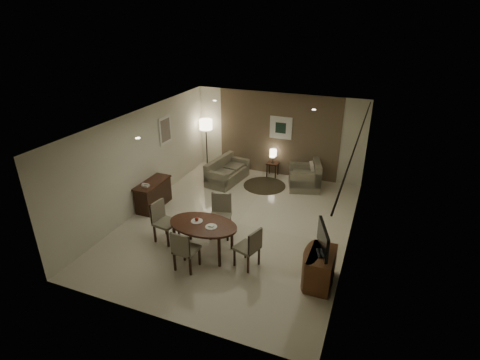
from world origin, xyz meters
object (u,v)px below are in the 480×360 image
at_px(chair_near, 187,249).
at_px(floor_lamp, 207,144).
at_px(console_desk, 153,194).
at_px(chair_left, 166,222).
at_px(chair_right, 247,247).
at_px(dining_table, 204,238).
at_px(side_table, 273,169).
at_px(sofa, 227,171).
at_px(tv_cabinet, 321,268).
at_px(armchair, 305,175).
at_px(chair_far, 220,217).

height_order(chair_near, floor_lamp, floor_lamp).
xyz_separation_m(console_desk, chair_left, (1.23, -1.32, 0.12)).
xyz_separation_m(chair_right, floor_lamp, (-3.21, 4.62, 0.39)).
bearing_deg(dining_table, chair_right, -5.01).
bearing_deg(side_table, console_desk, -126.81).
height_order(console_desk, floor_lamp, floor_lamp).
relative_size(console_desk, sofa, 0.78).
xyz_separation_m(tv_cabinet, chair_near, (-2.71, -0.55, 0.12)).
bearing_deg(console_desk, chair_left, -46.95).
relative_size(console_desk, chair_left, 1.22).
xyz_separation_m(chair_near, floor_lamp, (-2.07, 5.17, 0.38)).
xyz_separation_m(armchair, floor_lamp, (-3.49, 0.38, 0.43)).
bearing_deg(chair_near, chair_far, -93.31).
xyz_separation_m(console_desk, chair_far, (2.32, -0.66, 0.14)).
relative_size(sofa, side_table, 3.32).
relative_size(console_desk, side_table, 2.58).
relative_size(dining_table, sofa, 1.02).
xyz_separation_m(chair_far, armchair, (1.28, 3.39, -0.09)).
bearing_deg(side_table, tv_cabinet, -62.64).
bearing_deg(chair_far, dining_table, -109.96).
relative_size(dining_table, chair_left, 1.59).
bearing_deg(armchair, chair_left, -46.83).
relative_size(chair_left, floor_lamp, 0.58).
height_order(chair_left, chair_right, chair_left).
relative_size(console_desk, dining_table, 0.77).
distance_m(dining_table, armchair, 4.36).
height_order(dining_table, sofa, dining_table).
bearing_deg(armchair, chair_right, -20.25).
height_order(chair_near, chair_far, chair_far).
height_order(tv_cabinet, chair_far, chair_far).
xyz_separation_m(tv_cabinet, sofa, (-3.67, 3.81, 0.01)).
bearing_deg(floor_lamp, dining_table, -64.64).
xyz_separation_m(chair_right, armchair, (0.28, 4.24, -0.04)).
height_order(tv_cabinet, chair_near, chair_near).
bearing_deg(sofa, side_table, -44.32).
bearing_deg(side_table, sofa, -142.33).
bearing_deg(dining_table, floor_lamp, 115.36).
bearing_deg(dining_table, armchair, 72.00).
bearing_deg(console_desk, chair_right, -24.38).
relative_size(dining_table, chair_near, 1.66).
distance_m(chair_near, floor_lamp, 5.58).
distance_m(console_desk, tv_cabinet, 5.11).
xyz_separation_m(side_table, floor_lamp, (-2.32, -0.13, 0.62)).
bearing_deg(chair_far, chair_near, -110.83).
bearing_deg(chair_far, chair_right, -55.38).
distance_m(dining_table, chair_right, 1.07).
xyz_separation_m(dining_table, armchair, (1.35, 4.15, 0.06)).
xyz_separation_m(chair_left, armchair, (2.37, 4.05, -0.07)).
distance_m(dining_table, sofa, 3.87).
distance_m(chair_near, chair_far, 1.40).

